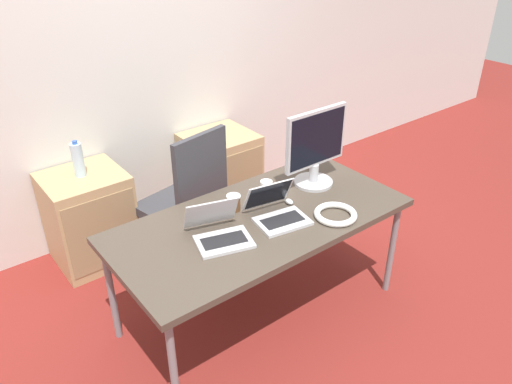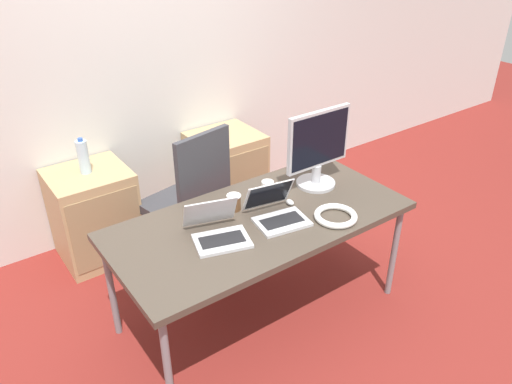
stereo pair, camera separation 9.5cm
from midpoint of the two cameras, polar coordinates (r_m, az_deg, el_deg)
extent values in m
plane|color=maroon|center=(3.35, -0.38, -13.42)|extent=(14.00, 14.00, 0.00)
cube|color=silver|center=(3.88, -14.53, 14.02)|extent=(10.00, 0.05, 2.60)
cube|color=#473D33|center=(2.91, -0.43, -3.24)|extent=(1.76, 0.84, 0.04)
cylinder|color=gray|center=(2.59, -10.50, -19.59)|extent=(0.04, 0.04, 0.68)
cylinder|color=gray|center=(3.40, 14.49, -6.28)|extent=(0.04, 0.04, 0.68)
cylinder|color=gray|center=(3.09, -17.07, -10.95)|extent=(0.04, 0.04, 0.68)
cylinder|color=gray|center=(3.79, 6.07, -1.36)|extent=(0.04, 0.04, 0.68)
cylinder|color=#232326|center=(3.85, -9.08, -6.88)|extent=(0.56, 0.56, 0.04)
cylinder|color=gray|center=(3.73, -9.33, -4.28)|extent=(0.05, 0.05, 0.39)
cube|color=#38383D|center=(3.62, -9.58, -1.74)|extent=(0.57, 0.57, 0.07)
cube|color=#38383D|center=(3.29, -7.09, 1.70)|extent=(0.44, 0.13, 0.60)
cube|color=tan|center=(3.81, -19.19, -2.82)|extent=(0.54, 0.50, 0.69)
cube|color=#977D56|center=(3.60, -17.75, -4.57)|extent=(0.50, 0.01, 0.55)
cube|color=tan|center=(4.22, -4.73, 2.16)|extent=(0.54, 0.50, 0.69)
cube|color=#977D56|center=(4.03, -2.72, 0.85)|extent=(0.50, 0.01, 0.55)
cylinder|color=silver|center=(3.59, -20.39, 3.45)|extent=(0.08, 0.08, 0.24)
cylinder|color=#3359B2|center=(3.54, -20.75, 5.32)|extent=(0.03, 0.03, 0.02)
cube|color=silver|center=(2.69, -4.69, -5.69)|extent=(0.34, 0.29, 0.02)
cube|color=black|center=(2.68, -4.70, -5.53)|extent=(0.26, 0.18, 0.00)
cube|color=silver|center=(2.74, -6.17, -2.39)|extent=(0.31, 0.18, 0.19)
cube|color=black|center=(2.74, -6.09, -2.38)|extent=(0.28, 0.17, 0.17)
cube|color=silver|center=(2.85, 2.08, -3.38)|extent=(0.32, 0.26, 0.02)
cube|color=black|center=(2.84, 2.09, -3.21)|extent=(0.26, 0.16, 0.00)
cube|color=silver|center=(2.90, 0.41, -0.31)|extent=(0.31, 0.15, 0.19)
cube|color=black|center=(2.89, 0.48, -0.30)|extent=(0.28, 0.13, 0.17)
cylinder|color=#B7B7BC|center=(3.27, 5.72, 1.14)|extent=(0.25, 0.25, 0.02)
cylinder|color=#B7B7BC|center=(3.24, 5.78, 2.20)|extent=(0.06, 0.06, 0.12)
cube|color=#B7B7BC|center=(3.13, 6.01, 6.15)|extent=(0.47, 0.03, 0.37)
cube|color=black|center=(3.12, 6.21, 6.05)|extent=(0.44, 0.00, 0.33)
ellipsoid|color=silver|center=(3.02, 2.89, -1.12)|extent=(0.04, 0.06, 0.03)
cylinder|color=white|center=(3.08, 0.30, 0.33)|extent=(0.08, 0.08, 0.11)
cylinder|color=brown|center=(2.95, -3.50, -1.31)|extent=(0.08, 0.08, 0.09)
cylinder|color=white|center=(2.93, -3.53, -0.49)|extent=(0.09, 0.09, 0.01)
torus|color=white|center=(2.92, 8.15, -2.54)|extent=(0.25, 0.25, 0.04)
camera|label=1|loc=(0.05, -90.96, -0.54)|focal=35.00mm
camera|label=2|loc=(0.05, 89.04, 0.54)|focal=35.00mm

